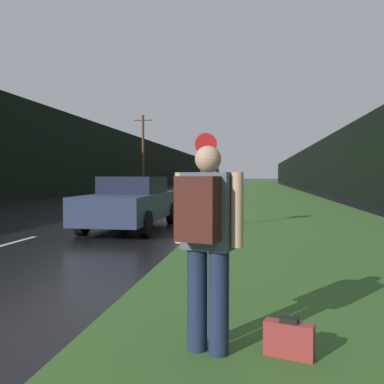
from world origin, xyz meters
The scene contains 15 objects.
grass_verge centered at (6.68, 40.00, 0.01)m, with size 6.00×240.00×0.02m, color #386028.
lane_stripe_c centered at (0.00, 12.95, 0.00)m, with size 0.12×3.00×0.01m, color silver.
lane_stripe_d centered at (0.00, 19.95, 0.00)m, with size 0.12×3.00×0.01m, color silver.
lane_stripe_e centered at (0.00, 26.95, 0.00)m, with size 0.12×3.00×0.01m, color silver.
lane_stripe_f centered at (0.00, 33.95, 0.00)m, with size 0.12×3.00×0.01m, color silver.
treeline_far_side centered at (-9.68, 50.00, 3.11)m, with size 2.00×140.00×6.22m, color black.
treeline_near_side centered at (12.68, 50.00, 2.57)m, with size 2.00×140.00×5.14m, color black.
utility_pole_far centered at (-5.64, 36.91, 3.84)m, with size 1.80×0.24×7.42m.
stop_sign centered at (3.91, 9.34, 1.56)m, with size 0.60×0.07×2.62m.
hitchhiker_with_backpack centered at (4.85, 1.63, 0.97)m, with size 0.57×0.49×1.69m.
suitcase centered at (5.51, 1.67, 0.15)m, with size 0.40×0.22×0.33m.
car_passing_near centered at (1.84, 9.34, 0.73)m, with size 1.82×4.74×1.44m.
car_passing_far centered at (1.84, 28.33, 0.76)m, with size 1.91×4.77×1.51m.
car_oncoming centered at (-1.84, 47.89, 0.67)m, with size 1.94×4.23×1.30m.
delivery_truck centered at (-1.84, 61.88, 1.71)m, with size 2.52×6.88×3.23m.
Camera 1 is at (5.24, -1.56, 1.44)m, focal length 38.00 mm.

